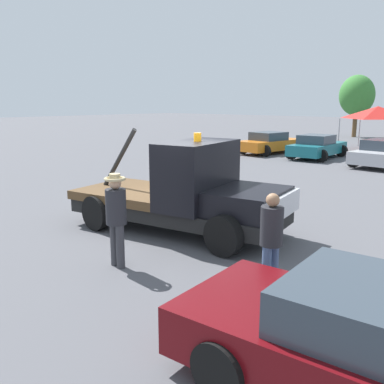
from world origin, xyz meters
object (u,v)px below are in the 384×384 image
at_px(canopy_tent_red, 378,112).
at_px(tow_truck, 189,194).
at_px(person_at_hood, 116,213).
at_px(parked_car_teal, 317,147).
at_px(parked_car_orange, 270,143).
at_px(person_near_truck, 271,236).
at_px(tree_left, 357,96).

bearing_deg(canopy_tent_red, tow_truck, -81.90).
bearing_deg(canopy_tent_red, person_at_hood, -81.63).
xyz_separation_m(person_at_hood, canopy_tent_red, (-3.62, 24.62, 1.38)).
bearing_deg(tow_truck, person_at_hood, -89.83).
bearing_deg(parked_car_teal, person_at_hood, -168.80).
relative_size(tow_truck, parked_car_orange, 1.19).
bearing_deg(parked_car_orange, person_at_hood, -149.66).
bearing_deg(person_near_truck, tow_truck, -21.36).
bearing_deg(canopy_tent_red, parked_car_teal, -98.26).
distance_m(parked_car_orange, parked_car_teal, 3.23).
xyz_separation_m(person_at_hood, parked_car_teal, (-4.58, 18.02, -0.44)).
bearing_deg(person_near_truck, parked_car_teal, -62.02).
distance_m(person_near_truck, parked_car_orange, 20.23).
bearing_deg(canopy_tent_red, tree_left, 118.36).
bearing_deg(tree_left, canopy_tent_red, -61.64).
relative_size(parked_car_orange, canopy_tent_red, 1.32).
height_order(person_near_truck, tree_left, tree_left).
xyz_separation_m(person_near_truck, parked_car_teal, (-7.41, 17.02, -0.35)).
bearing_deg(parked_car_orange, parked_car_teal, -86.15).
relative_size(person_at_hood, parked_car_orange, 0.38).
distance_m(person_near_truck, tree_left, 35.34).
distance_m(tow_truck, canopy_tent_red, 22.29).
xyz_separation_m(person_near_truck, person_at_hood, (-2.83, -1.00, 0.10)).
distance_m(person_near_truck, person_at_hood, 3.01).
height_order(tow_truck, canopy_tent_red, canopy_tent_red).
bearing_deg(person_at_hood, tow_truck, 18.12).
height_order(tow_truck, person_near_truck, tow_truck).
distance_m(tow_truck, parked_car_teal, 15.95).
bearing_deg(person_at_hood, canopy_tent_red, 15.91).
bearing_deg(tree_left, parked_car_orange, -86.37).
height_order(person_at_hood, tree_left, tree_left).
height_order(parked_car_teal, tree_left, tree_left).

